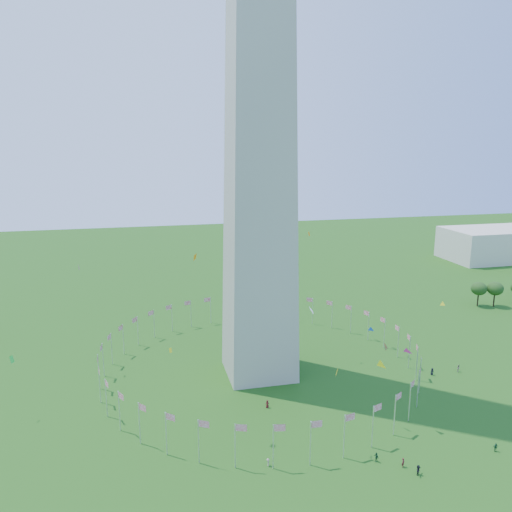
# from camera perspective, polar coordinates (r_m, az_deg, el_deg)

# --- Properties ---
(ground) EXTENTS (600.00, 600.00, 0.00)m
(ground) POSITION_cam_1_polar(r_m,az_deg,el_deg) (93.80, 8.43, -26.01)
(ground) COLOR #184510
(ground) RESTS_ON ground
(washington_monument) EXTENTS (16.80, 16.80, 169.00)m
(washington_monument) POSITION_cam_1_polar(r_m,az_deg,el_deg) (123.79, 0.40, 24.82)
(washington_monument) COLOR #ABA798
(washington_monument) RESTS_ON ground
(flag_ring) EXTENTS (80.24, 80.24, 9.00)m
(flag_ring) POSITION_cam_1_polar(r_m,az_deg,el_deg) (132.46, 0.35, -11.36)
(flag_ring) COLOR silver
(flag_ring) RESTS_ON ground
(gov_building_east_a) EXTENTS (50.00, 30.00, 16.00)m
(gov_building_east_a) POSITION_cam_1_polar(r_m,az_deg,el_deg) (286.04, 25.60, 1.25)
(gov_building_east_a) COLOR beige
(gov_building_east_a) RESTS_ON ground
(crowd) EXTENTS (91.45, 73.03, 1.92)m
(crowd) POSITION_cam_1_polar(r_m,az_deg,el_deg) (96.45, 15.12, -24.45)
(crowd) COLOR #1C2542
(crowd) RESTS_ON ground
(kites_aloft) EXTENTS (116.98, 81.42, 33.50)m
(kites_aloft) POSITION_cam_1_polar(r_m,az_deg,el_deg) (104.77, 12.71, -8.49)
(kites_aloft) COLOR yellow
(kites_aloft) RESTS_ON ground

